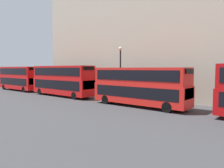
{
  "coord_description": "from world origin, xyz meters",
  "views": [
    {
      "loc": [
        -17.84,
        4.62,
        4.05
      ],
      "look_at": [
        0.48,
        20.24,
        2.33
      ],
      "focal_mm": 35.0,
      "sensor_mm": 36.0,
      "label": 1
    }
  ],
  "objects": [
    {
      "name": "bus_second_in_queue",
      "position": [
        1.6,
        17.39,
        2.29
      ],
      "size": [
        2.59,
        10.81,
        4.14
      ],
      "color": "red",
      "rests_on": "ground"
    },
    {
      "name": "street_lamp",
      "position": [
        3.4,
        21.37,
        4.13
      ],
      "size": [
        0.44,
        0.44,
        6.72
      ],
      "color": "black",
      "rests_on": "ground"
    },
    {
      "name": "bus_trailing",
      "position": [
        1.6,
        43.7,
        2.4
      ],
      "size": [
        2.59,
        10.88,
        4.36
      ],
      "color": "red",
      "rests_on": "ground"
    },
    {
      "name": "pedestrian",
      "position": [
        3.85,
        28.34,
        0.72
      ],
      "size": [
        0.36,
        0.36,
        1.58
      ],
      "color": "#26262D",
      "rests_on": "ground"
    },
    {
      "name": "bus_third_in_queue",
      "position": [
        1.6,
        30.76,
        2.44
      ],
      "size": [
        2.59,
        11.42,
        4.43
      ],
      "color": "red",
      "rests_on": "ground"
    }
  ]
}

